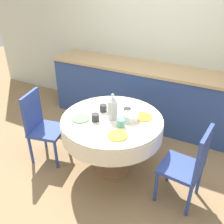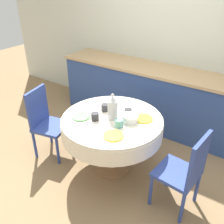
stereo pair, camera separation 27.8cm
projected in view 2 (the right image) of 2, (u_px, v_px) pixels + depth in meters
The scene contains 16 objects.
ground_plane at pixel (112, 168), 3.19m from camera, with size 12.00×12.00×0.00m, color #8E704C.
wall_back at pixel (173, 40), 3.72m from camera, with size 7.00×0.05×2.60m.
kitchen_counter at pixel (158, 98), 3.88m from camera, with size 3.24×0.64×0.94m.
dining_table at pixel (112, 128), 2.89m from camera, with size 1.17×1.17×0.74m.
chair_left at pixel (185, 170), 2.42m from camera, with size 0.44×0.44×0.92m.
chair_right at pixel (46, 120), 3.24m from camera, with size 0.48×0.48×0.92m.
plate_near_left at pixel (81, 117), 2.84m from camera, with size 0.21×0.21×0.01m, color #5BA85B.
cup_near_left at pixel (95, 116), 2.77m from camera, with size 0.09×0.09×0.09m, color #28282D.
plate_near_right at pixel (113, 136), 2.51m from camera, with size 0.21×0.21×0.01m, color yellow.
cup_near_right at pixel (119, 123), 2.65m from camera, with size 0.09×0.09×0.09m, color #5BA39E.
plate_far_left at pixel (110, 103), 3.13m from camera, with size 0.21×0.21×0.01m, color white.
cup_far_left at pixel (105, 108), 2.95m from camera, with size 0.09×0.09×0.09m, color #28282D.
plate_far_right at pixel (143, 119), 2.80m from camera, with size 0.21×0.21×0.01m, color yellow.
cup_far_right at pixel (128, 112), 2.85m from camera, with size 0.09×0.09×0.09m, color #28282D.
coffee_carafe at pixel (112, 108), 2.75m from camera, with size 0.11×0.11×0.31m.
fruit_bowl at pixel (130, 118), 2.75m from camera, with size 0.19×0.19×0.08m, color silver.
Camera 2 is at (1.36, -2.01, 2.19)m, focal length 40.00 mm.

